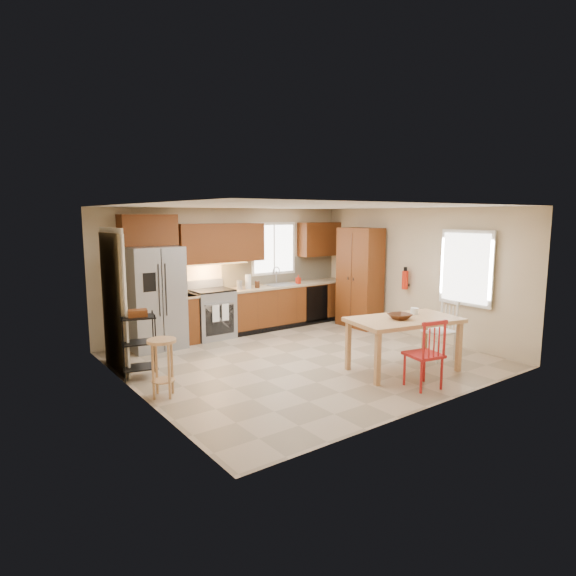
% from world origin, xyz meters
% --- Properties ---
extents(floor, '(5.50, 5.50, 0.00)m').
position_xyz_m(floor, '(0.00, 0.00, 0.00)').
color(floor, tan).
rests_on(floor, ground).
extents(ceiling, '(5.50, 5.00, 0.02)m').
position_xyz_m(ceiling, '(0.00, 0.00, 2.50)').
color(ceiling, silver).
rests_on(ceiling, ground).
extents(wall_back, '(5.50, 0.02, 2.50)m').
position_xyz_m(wall_back, '(0.00, 2.50, 1.25)').
color(wall_back, '#CCB793').
rests_on(wall_back, ground).
extents(wall_front, '(5.50, 0.02, 2.50)m').
position_xyz_m(wall_front, '(0.00, -2.50, 1.25)').
color(wall_front, '#CCB793').
rests_on(wall_front, ground).
extents(wall_left, '(0.02, 5.00, 2.50)m').
position_xyz_m(wall_left, '(-2.75, 0.00, 1.25)').
color(wall_left, '#CCB793').
rests_on(wall_left, ground).
extents(wall_right, '(0.02, 5.00, 2.50)m').
position_xyz_m(wall_right, '(2.75, 0.00, 1.25)').
color(wall_right, '#CCB793').
rests_on(wall_right, ground).
extents(refrigerator, '(0.92, 0.75, 1.82)m').
position_xyz_m(refrigerator, '(-1.70, 2.12, 0.91)').
color(refrigerator, gray).
rests_on(refrigerator, floor).
extents(range_stove, '(0.76, 0.63, 0.92)m').
position_xyz_m(range_stove, '(-0.55, 2.19, 0.46)').
color(range_stove, gray).
rests_on(range_stove, floor).
extents(base_cabinet_narrow, '(0.30, 0.60, 0.90)m').
position_xyz_m(base_cabinet_narrow, '(-1.10, 2.20, 0.45)').
color(base_cabinet_narrow, '#632B12').
rests_on(base_cabinet_narrow, floor).
extents(base_cabinet_run, '(2.92, 0.60, 0.90)m').
position_xyz_m(base_cabinet_run, '(1.29, 2.20, 0.45)').
color(base_cabinet_run, '#632B12').
rests_on(base_cabinet_run, floor).
extents(dishwasher, '(0.60, 0.02, 0.78)m').
position_xyz_m(dishwasher, '(1.85, 1.91, 0.45)').
color(dishwasher, black).
rests_on(dishwasher, floor).
extents(backsplash, '(2.92, 0.03, 0.55)m').
position_xyz_m(backsplash, '(1.29, 2.48, 1.18)').
color(backsplash, beige).
rests_on(backsplash, wall_back).
extents(upper_over_fridge, '(1.00, 0.35, 0.55)m').
position_xyz_m(upper_over_fridge, '(-1.70, 2.33, 2.10)').
color(upper_over_fridge, '#57270E').
rests_on(upper_over_fridge, wall_back).
extents(upper_left_block, '(1.80, 0.35, 0.75)m').
position_xyz_m(upper_left_block, '(-0.25, 2.33, 1.83)').
color(upper_left_block, '#57270E').
rests_on(upper_left_block, wall_back).
extents(upper_right_block, '(1.00, 0.35, 0.75)m').
position_xyz_m(upper_right_block, '(2.25, 2.33, 1.83)').
color(upper_right_block, '#57270E').
rests_on(upper_right_block, wall_back).
extents(window_back, '(1.12, 0.04, 1.12)m').
position_xyz_m(window_back, '(1.10, 2.48, 1.65)').
color(window_back, white).
rests_on(window_back, wall_back).
extents(sink, '(0.62, 0.46, 0.16)m').
position_xyz_m(sink, '(1.10, 2.20, 0.86)').
color(sink, gray).
rests_on(sink, base_cabinet_run).
extents(undercab_glow, '(1.60, 0.30, 0.01)m').
position_xyz_m(undercab_glow, '(-0.55, 2.30, 1.43)').
color(undercab_glow, '#FFBF66').
rests_on(undercab_glow, wall_back).
extents(soap_bottle, '(0.09, 0.09, 0.19)m').
position_xyz_m(soap_bottle, '(1.48, 2.10, 1.00)').
color(soap_bottle, red).
rests_on(soap_bottle, base_cabinet_run).
extents(paper_towel, '(0.12, 0.12, 0.28)m').
position_xyz_m(paper_towel, '(0.25, 2.15, 1.04)').
color(paper_towel, white).
rests_on(paper_towel, base_cabinet_run).
extents(canister_steel, '(0.11, 0.11, 0.18)m').
position_xyz_m(canister_steel, '(0.05, 2.15, 0.99)').
color(canister_steel, gray).
rests_on(canister_steel, base_cabinet_run).
extents(canister_wood, '(0.10, 0.10, 0.14)m').
position_xyz_m(canister_wood, '(0.45, 2.12, 0.97)').
color(canister_wood, '#4C2814').
rests_on(canister_wood, base_cabinet_run).
extents(pantry, '(0.50, 0.95, 2.10)m').
position_xyz_m(pantry, '(2.43, 1.20, 1.05)').
color(pantry, '#632B12').
rests_on(pantry, floor).
extents(fire_extinguisher, '(0.12, 0.12, 0.36)m').
position_xyz_m(fire_extinguisher, '(2.63, 0.15, 1.10)').
color(fire_extinguisher, red).
rests_on(fire_extinguisher, wall_right).
extents(window_right, '(0.04, 1.02, 1.32)m').
position_xyz_m(window_right, '(2.68, -1.15, 1.45)').
color(window_right, white).
rests_on(window_right, wall_right).
extents(doorway, '(0.04, 0.95, 2.10)m').
position_xyz_m(doorway, '(-2.67, 1.30, 1.05)').
color(doorway, '#8C7A59').
rests_on(doorway, wall_left).
extents(dining_table, '(1.80, 1.23, 0.80)m').
position_xyz_m(dining_table, '(0.87, -1.33, 0.40)').
color(dining_table, tan).
rests_on(dining_table, floor).
extents(chair_red, '(0.53, 0.53, 0.97)m').
position_xyz_m(chair_red, '(0.52, -1.98, 0.48)').
color(chair_red, '#AD1B1A').
rests_on(chair_red, floor).
extents(chair_white, '(0.53, 0.53, 0.97)m').
position_xyz_m(chair_white, '(1.82, -1.28, 0.48)').
color(chair_white, white).
rests_on(chair_white, floor).
extents(table_bowl, '(0.39, 0.39, 0.08)m').
position_xyz_m(table_bowl, '(0.77, -1.33, 0.81)').
color(table_bowl, '#4C2814').
rests_on(table_bowl, dining_table).
extents(table_jar, '(0.15, 0.15, 0.15)m').
position_xyz_m(table_jar, '(1.23, -1.23, 0.85)').
color(table_jar, white).
rests_on(table_jar, dining_table).
extents(bar_stool, '(0.50, 0.50, 0.77)m').
position_xyz_m(bar_stool, '(-2.50, -0.19, 0.39)').
color(bar_stool, tan).
rests_on(bar_stool, floor).
extents(utility_cart, '(0.56, 0.48, 0.96)m').
position_xyz_m(utility_cart, '(-2.49, 0.71, 0.48)').
color(utility_cart, black).
rests_on(utility_cart, floor).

